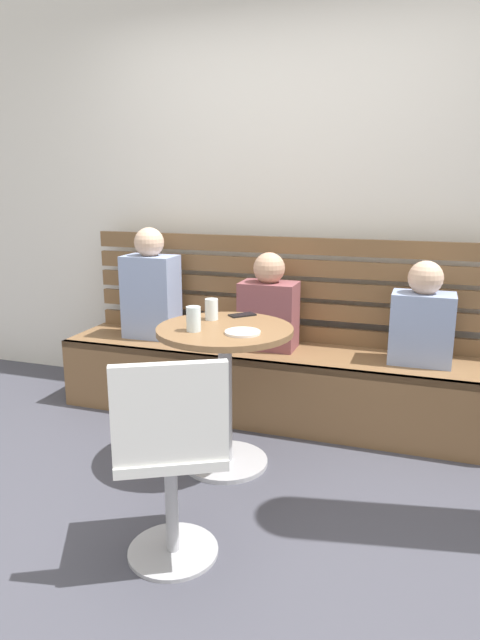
{
  "coord_description": "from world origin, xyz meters",
  "views": [
    {
      "loc": [
        0.86,
        -1.96,
        1.44
      ],
      "look_at": [
        -0.04,
        0.66,
        0.75
      ],
      "focal_mm": 31.33,
      "sensor_mm": 36.0,
      "label": 1
    }
  ],
  "objects_px": {
    "white_chair": "(170,454)",
    "person_child_middle": "(422,319)",
    "cup_water_clear": "(212,309)",
    "phone_on_table": "(242,315)",
    "plate_small": "(243,332)",
    "cafe_table": "(225,370)",
    "person_child_left": "(269,307)",
    "cup_glass_tall": "(194,319)",
    "person_adult": "(151,289)",
    "booth_bench": "(273,383)"
  },
  "relations": [
    {
      "from": "cup_water_clear",
      "to": "phone_on_table",
      "type": "height_order",
      "value": "cup_water_clear"
    },
    {
      "from": "cafe_table",
      "to": "cup_glass_tall",
      "type": "bearing_deg",
      "value": -135.32
    },
    {
      "from": "cup_water_clear",
      "to": "person_adult",
      "type": "bearing_deg",
      "value": 138.72
    },
    {
      "from": "person_adult",
      "to": "phone_on_table",
      "type": "relative_size",
      "value": 5.13
    },
    {
      "from": "person_adult",
      "to": "cup_water_clear",
      "type": "bearing_deg",
      "value": -41.28
    },
    {
      "from": "booth_bench",
      "to": "plate_small",
      "type": "relative_size",
      "value": 15.88
    },
    {
      "from": "white_chair",
      "to": "cup_glass_tall",
      "type": "distance_m",
      "value": 0.79
    },
    {
      "from": "cafe_table",
      "to": "person_adult",
      "type": "bearing_deg",
      "value": 137.83
    },
    {
      "from": "phone_on_table",
      "to": "plate_small",
      "type": "bearing_deg",
      "value": 152.86
    },
    {
      "from": "person_child_middle",
      "to": "cup_water_clear",
      "type": "bearing_deg",
      "value": -151.63
    },
    {
      "from": "cup_glass_tall",
      "to": "phone_on_table",
      "type": "distance_m",
      "value": 0.4
    },
    {
      "from": "person_child_left",
      "to": "cup_glass_tall",
      "type": "distance_m",
      "value": 0.83
    },
    {
      "from": "plate_small",
      "to": "person_child_middle",
      "type": "bearing_deg",
      "value": 43.99
    },
    {
      "from": "person_child_left",
      "to": "phone_on_table",
      "type": "distance_m",
      "value": 0.44
    },
    {
      "from": "white_chair",
      "to": "cup_glass_tall",
      "type": "relative_size",
      "value": 7.08
    },
    {
      "from": "plate_small",
      "to": "cup_water_clear",
      "type": "bearing_deg",
      "value": 138.89
    },
    {
      "from": "booth_bench",
      "to": "white_chair",
      "type": "height_order",
      "value": "white_chair"
    },
    {
      "from": "white_chair",
      "to": "cafe_table",
      "type": "bearing_deg",
      "value": 95.87
    },
    {
      "from": "person_child_middle",
      "to": "phone_on_table",
      "type": "relative_size",
      "value": 4.15
    },
    {
      "from": "person_adult",
      "to": "plate_small",
      "type": "height_order",
      "value": "person_adult"
    },
    {
      "from": "person_adult",
      "to": "person_child_middle",
      "type": "relative_size",
      "value": 1.23
    },
    {
      "from": "cup_glass_tall",
      "to": "booth_bench",
      "type": "bearing_deg",
      "value": 76.34
    },
    {
      "from": "cup_glass_tall",
      "to": "plate_small",
      "type": "height_order",
      "value": "cup_glass_tall"
    },
    {
      "from": "cup_water_clear",
      "to": "phone_on_table",
      "type": "relative_size",
      "value": 0.79
    },
    {
      "from": "cafe_table",
      "to": "cup_water_clear",
      "type": "height_order",
      "value": "cup_water_clear"
    },
    {
      "from": "cup_water_clear",
      "to": "plate_small",
      "type": "xyz_separation_m",
      "value": [
        0.24,
        -0.21,
        -0.05
      ]
    },
    {
      "from": "cafe_table",
      "to": "person_adult",
      "type": "distance_m",
      "value": 1.07
    },
    {
      "from": "booth_bench",
      "to": "white_chair",
      "type": "bearing_deg",
      "value": -89.62
    },
    {
      "from": "person_child_left",
      "to": "phone_on_table",
      "type": "bearing_deg",
      "value": -93.0
    },
    {
      "from": "phone_on_table",
      "to": "cafe_table",
      "type": "bearing_deg",
      "value": 133.15
    },
    {
      "from": "cafe_table",
      "to": "booth_bench",
      "type": "bearing_deg",
      "value": 83.72
    },
    {
      "from": "white_chair",
      "to": "person_child_middle",
      "type": "xyz_separation_m",
      "value": [
        0.84,
        1.49,
        0.23
      ]
    },
    {
      "from": "white_chair",
      "to": "person_child_middle",
      "type": "height_order",
      "value": "person_child_middle"
    },
    {
      "from": "cafe_table",
      "to": "person_child_left",
      "type": "distance_m",
      "value": 0.72
    },
    {
      "from": "white_chair",
      "to": "cup_water_clear",
      "type": "bearing_deg",
      "value": 102.26
    },
    {
      "from": "cup_water_clear",
      "to": "plate_small",
      "type": "height_order",
      "value": "cup_water_clear"
    },
    {
      "from": "person_child_left",
      "to": "person_child_middle",
      "type": "bearing_deg",
      "value": -0.54
    },
    {
      "from": "person_child_middle",
      "to": "phone_on_table",
      "type": "xyz_separation_m",
      "value": [
        -0.92,
        -0.43,
        0.05
      ]
    },
    {
      "from": "person_adult",
      "to": "cup_water_clear",
      "type": "distance_m",
      "value": 0.87
    },
    {
      "from": "cup_glass_tall",
      "to": "cup_water_clear",
      "type": "height_order",
      "value": "cup_glass_tall"
    },
    {
      "from": "person_child_middle",
      "to": "cup_glass_tall",
      "type": "height_order",
      "value": "person_child_middle"
    },
    {
      "from": "booth_bench",
      "to": "cup_water_clear",
      "type": "height_order",
      "value": "cup_water_clear"
    },
    {
      "from": "white_chair",
      "to": "person_adult",
      "type": "bearing_deg",
      "value": 119.58
    },
    {
      "from": "person_adult",
      "to": "booth_bench",
      "type": "bearing_deg",
      "value": -2.3
    },
    {
      "from": "cafe_table",
      "to": "phone_on_table",
      "type": "bearing_deg",
      "value": 89.1
    },
    {
      "from": "person_child_left",
      "to": "phone_on_table",
      "type": "xyz_separation_m",
      "value": [
        -0.02,
        -0.44,
        0.05
      ]
    },
    {
      "from": "person_child_middle",
      "to": "plate_small",
      "type": "relative_size",
      "value": 3.42
    },
    {
      "from": "cup_glass_tall",
      "to": "person_child_middle",
      "type": "bearing_deg",
      "value": 37.77
    },
    {
      "from": "person_adult",
      "to": "person_child_middle",
      "type": "distance_m",
      "value": 1.69
    },
    {
      "from": "white_chair",
      "to": "person_child_left",
      "type": "relative_size",
      "value": 1.44
    }
  ]
}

